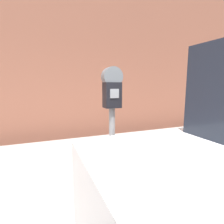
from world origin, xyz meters
TOP-DOWN VIEW (x-y plane):
  - sidewalk at (0.00, 2.20)m, footprint 24.00×2.80m
  - building_facade at (0.00, 4.17)m, footprint 24.00×0.30m
  - parking_meter at (0.11, 1.34)m, footprint 0.22×0.16m

SIDE VIEW (x-z plane):
  - sidewalk at x=0.00m, z-range 0.00..0.14m
  - parking_meter at x=0.11m, z-range 0.46..1.94m
  - building_facade at x=0.00m, z-range 0.00..5.44m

